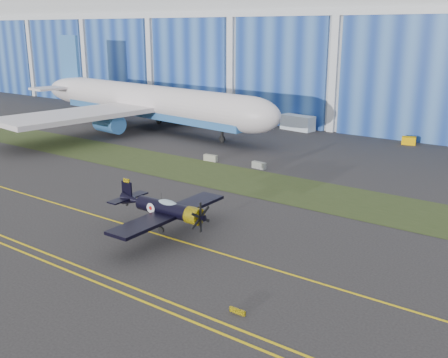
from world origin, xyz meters
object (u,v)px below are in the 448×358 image
Objects in this scene: jetliner at (149,66)px; shipping_container at (298,123)px; warbird at (164,208)px; tug at (409,141)px.

shipping_container is at bearing 39.35° from jetliner.
jetliner is (-37.36, 37.29, 8.81)m from warbird.
warbird is 51.74m from tug.
jetliner is at bearing 134.41° from warbird.
jetliner is 46.56m from tug.
shipping_container is 2.93× the size of tug.
tug is (43.05, 14.10, -10.74)m from jetliner.
jetliner is 28.82m from shipping_container.
warbird is 2.12× the size of shipping_container.
jetliner is 11.44× the size of shipping_container.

